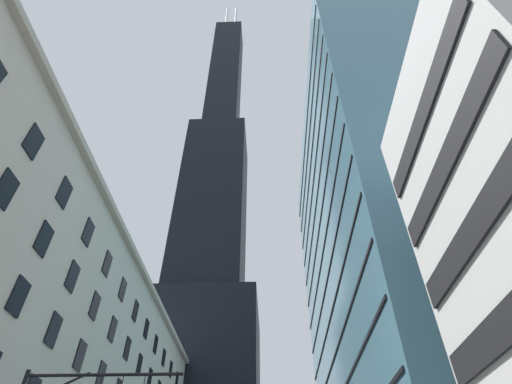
{
  "coord_description": "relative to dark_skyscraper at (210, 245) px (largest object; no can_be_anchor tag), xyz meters",
  "views": [
    {
      "loc": [
        4.16,
        -13.14,
        1.35
      ],
      "look_at": [
        3.11,
        16.09,
        27.69
      ],
      "focal_mm": 27.37,
      "sensor_mm": 36.0,
      "label": 1
    }
  ],
  "objects": [
    {
      "name": "dark_skyscraper",
      "position": [
        0.0,
        0.0,
        0.0
      ],
      "size": [
        25.1,
        25.1,
        203.51
      ],
      "color": "black",
      "rests_on": "ground"
    },
    {
      "name": "glass_office_midrise",
      "position": [
        29.19,
        -41.46,
        -30.68
      ],
      "size": [
        14.63,
        44.02,
        56.3
      ],
      "color": "teal",
      "rests_on": "ground"
    }
  ]
}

